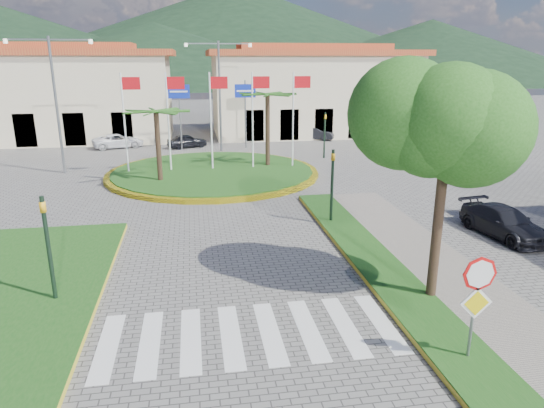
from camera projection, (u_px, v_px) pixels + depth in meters
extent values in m
cube|color=gray|center=(510.00, 355.00, 11.35)|extent=(4.00, 28.00, 0.15)
cube|color=#1A4B15|center=(463.00, 359.00, 11.15)|extent=(1.60, 28.00, 0.18)
cube|color=#1A4B15|center=(1.00, 313.00, 13.18)|extent=(5.00, 14.00, 0.18)
cube|color=silver|center=(246.00, 334.00, 12.33)|extent=(8.00, 3.00, 0.01)
cylinder|color=yellow|center=(213.00, 173.00, 29.31)|extent=(12.70, 12.70, 0.24)
cylinder|color=#1A4B15|center=(213.00, 172.00, 29.30)|extent=(12.00, 12.00, 0.30)
cylinder|color=black|center=(158.00, 149.00, 26.41)|extent=(0.28, 0.28, 4.05)
cylinder|color=black|center=(268.00, 133.00, 30.16)|extent=(0.28, 0.28, 4.68)
cylinder|color=silver|center=(125.00, 126.00, 28.18)|extent=(0.10, 0.10, 6.00)
cube|color=red|center=(131.00, 83.00, 27.58)|extent=(1.00, 0.03, 0.70)
cylinder|color=silver|center=(169.00, 125.00, 28.57)|extent=(0.10, 0.10, 6.00)
cube|color=red|center=(176.00, 83.00, 27.97)|extent=(1.00, 0.03, 0.70)
cylinder|color=silver|center=(211.00, 124.00, 28.96)|extent=(0.10, 0.10, 6.00)
cube|color=red|center=(219.00, 83.00, 28.35)|extent=(1.00, 0.03, 0.70)
cylinder|color=silver|center=(253.00, 123.00, 29.34)|extent=(0.10, 0.10, 6.00)
cube|color=red|center=(261.00, 82.00, 28.74)|extent=(1.00, 0.03, 0.70)
cylinder|color=silver|center=(293.00, 122.00, 29.73)|extent=(0.10, 0.10, 6.00)
cube|color=red|center=(302.00, 82.00, 29.13)|extent=(1.00, 0.03, 0.70)
cylinder|color=slate|center=(473.00, 314.00, 10.84)|extent=(0.07, 0.07, 2.50)
cylinder|color=red|center=(480.00, 274.00, 10.50)|extent=(0.80, 0.03, 0.80)
cube|color=yellow|center=(476.00, 303.00, 10.69)|extent=(0.78, 0.03, 0.78)
cylinder|color=black|center=(437.00, 228.00, 13.49)|extent=(0.28, 0.28, 4.40)
ellipsoid|color=#1E5316|center=(449.00, 120.00, 12.63)|extent=(3.60, 3.60, 3.20)
cylinder|color=black|center=(49.00, 252.00, 13.43)|extent=(0.12, 0.12, 3.20)
imported|color=#F1AB16|center=(44.00, 217.00, 13.14)|extent=(0.15, 0.18, 0.90)
cylinder|color=black|center=(332.00, 188.00, 20.13)|extent=(0.12, 0.12, 3.20)
imported|color=#F1AB16|center=(333.00, 164.00, 19.84)|extent=(0.15, 0.18, 0.90)
cylinder|color=black|center=(325.00, 135.00, 33.91)|extent=(0.12, 0.12, 3.20)
imported|color=#F1AB16|center=(325.00, 121.00, 33.62)|extent=(0.18, 0.15, 0.90)
cylinder|color=slate|center=(180.00, 116.00, 36.80)|extent=(0.12, 0.12, 5.20)
cube|color=#0F25AD|center=(179.00, 92.00, 36.23)|extent=(1.60, 0.05, 1.00)
cylinder|color=slate|center=(245.00, 115.00, 37.57)|extent=(0.12, 0.12, 5.20)
cube|color=#0F25AD|center=(245.00, 91.00, 37.00)|extent=(1.60, 0.05, 1.00)
cylinder|color=slate|center=(220.00, 97.00, 35.92)|extent=(0.16, 0.16, 8.00)
cube|color=slate|center=(201.00, 44.00, 34.64)|extent=(2.40, 0.08, 0.08)
cube|color=slate|center=(235.00, 44.00, 35.01)|extent=(2.40, 0.08, 0.08)
cylinder|color=slate|center=(57.00, 107.00, 28.69)|extent=(0.16, 0.16, 8.00)
cube|color=slate|center=(26.00, 39.00, 27.42)|extent=(2.40, 0.08, 0.08)
cube|color=slate|center=(70.00, 40.00, 27.79)|extent=(2.40, 0.08, 0.08)
cube|color=beige|center=(38.00, 99.00, 41.30)|extent=(22.00, 9.00, 7.00)
cube|color=#A83920|center=(32.00, 53.00, 40.22)|extent=(23.32, 9.54, 0.50)
cube|color=#A83920|center=(31.00, 46.00, 40.08)|extent=(16.50, 4.95, 0.60)
cube|color=beige|center=(312.00, 95.00, 45.02)|extent=(18.00, 9.00, 7.00)
cube|color=#A83920|center=(313.00, 53.00, 43.94)|extent=(19.08, 9.54, 0.50)
cube|color=#A83920|center=(313.00, 47.00, 43.80)|extent=(13.50, 4.95, 0.60)
cone|color=black|center=(238.00, 33.00, 157.84)|extent=(180.00, 180.00, 30.00)
cone|color=black|center=(430.00, 51.00, 144.45)|extent=(120.00, 120.00, 18.00)
cone|color=black|center=(155.00, 54.00, 127.61)|extent=(110.00, 110.00, 16.00)
imported|color=white|center=(118.00, 141.00, 38.18)|extent=(4.27, 2.97, 1.08)
imported|color=black|center=(187.00, 141.00, 38.25)|extent=(3.33, 2.25, 1.05)
imported|color=black|center=(314.00, 133.00, 42.02)|extent=(3.68, 2.56, 1.15)
imported|color=black|center=(504.00, 222.00, 19.03)|extent=(2.16, 4.16, 1.15)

